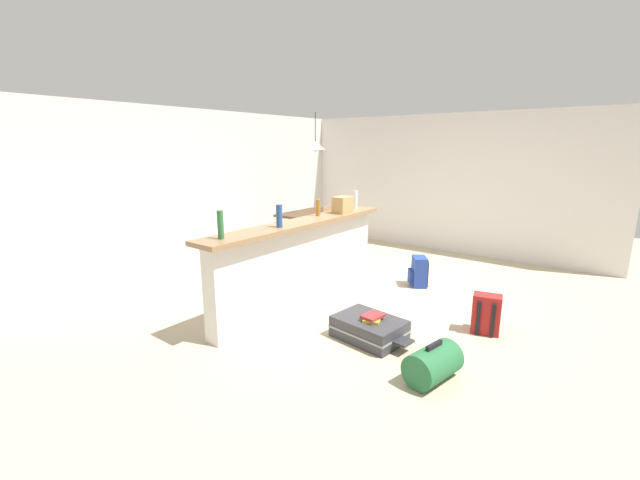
% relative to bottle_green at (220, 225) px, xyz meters
% --- Properties ---
extents(ground_plane, '(13.00, 13.00, 0.05)m').
position_rel_bottle_green_xyz_m(ground_plane, '(1.88, -0.53, -1.21)').
color(ground_plane, '#BCAD8E').
extents(wall_back, '(6.60, 0.10, 2.50)m').
position_rel_bottle_green_xyz_m(wall_back, '(1.88, 2.52, 0.06)').
color(wall_back, silver).
rests_on(wall_back, ground_plane).
extents(wall_right, '(0.10, 6.00, 2.50)m').
position_rel_bottle_green_xyz_m(wall_right, '(4.93, -0.23, 0.06)').
color(wall_right, silver).
rests_on(wall_right, ground_plane).
extents(partition_half_wall, '(2.80, 0.20, 1.00)m').
position_rel_bottle_green_xyz_m(partition_half_wall, '(1.21, 0.00, -0.69)').
color(partition_half_wall, silver).
rests_on(partition_half_wall, ground_plane).
extents(bar_countertop, '(2.96, 0.40, 0.05)m').
position_rel_bottle_green_xyz_m(bar_countertop, '(1.21, 0.00, -0.16)').
color(bar_countertop, '#93704C').
rests_on(bar_countertop, partition_half_wall).
extents(bottle_green, '(0.06, 0.06, 0.28)m').
position_rel_bottle_green_xyz_m(bottle_green, '(0.00, 0.00, 0.00)').
color(bottle_green, '#2D6B38').
rests_on(bottle_green, bar_countertop).
extents(bottle_blue, '(0.07, 0.07, 0.25)m').
position_rel_bottle_green_xyz_m(bottle_blue, '(0.77, -0.05, -0.01)').
color(bottle_blue, '#284C89').
rests_on(bottle_blue, bar_countertop).
extents(bottle_amber, '(0.06, 0.06, 0.21)m').
position_rel_bottle_green_xyz_m(bottle_amber, '(1.64, 0.08, -0.04)').
color(bottle_amber, '#9E661E').
rests_on(bottle_amber, bar_countertop).
extents(bottle_clear, '(0.06, 0.06, 0.25)m').
position_rel_bottle_green_xyz_m(bottle_clear, '(2.50, 0.06, -0.01)').
color(bottle_clear, silver).
rests_on(bottle_clear, bar_countertop).
extents(grocery_bag, '(0.26, 0.18, 0.22)m').
position_rel_bottle_green_xyz_m(grocery_bag, '(2.02, -0.05, -0.03)').
color(grocery_bag, tan).
rests_on(grocery_bag, bar_countertop).
extents(dining_table, '(1.10, 0.80, 0.74)m').
position_rel_bottle_green_xyz_m(dining_table, '(3.24, 1.49, -0.54)').
color(dining_table, '#4C331E').
rests_on(dining_table, ground_plane).
extents(dining_chair_near_partition, '(0.41, 0.41, 0.93)m').
position_rel_bottle_green_xyz_m(dining_chair_near_partition, '(3.15, 0.90, -0.67)').
color(dining_chair_near_partition, '#9E754C').
rests_on(dining_chair_near_partition, ground_plane).
extents(pendant_lamp, '(0.34, 0.34, 0.68)m').
position_rel_bottle_green_xyz_m(pendant_lamp, '(3.29, 1.41, 0.75)').
color(pendant_lamp, black).
extents(suitcase_flat_charcoal, '(0.57, 0.86, 0.22)m').
position_rel_bottle_green_xyz_m(suitcase_flat_charcoal, '(0.88, -1.17, -1.08)').
color(suitcase_flat_charcoal, '#38383D').
rests_on(suitcase_flat_charcoal, ground_plane).
extents(duffel_bag_green, '(0.53, 0.39, 0.34)m').
position_rel_bottle_green_xyz_m(duffel_bag_green, '(0.55, -1.98, -1.04)').
color(duffel_bag_green, '#286B3D').
rests_on(duffel_bag_green, ground_plane).
extents(backpack_red, '(0.29, 0.31, 0.42)m').
position_rel_bottle_green_xyz_m(backpack_red, '(1.76, -2.07, -0.99)').
color(backpack_red, red).
rests_on(backpack_red, ground_plane).
extents(backpack_blue, '(0.34, 0.33, 0.42)m').
position_rel_bottle_green_xyz_m(backpack_blue, '(2.70, -0.88, -0.99)').
color(backpack_blue, '#233D93').
rests_on(backpack_blue, ground_plane).
extents(book_stack, '(0.26, 0.22, 0.06)m').
position_rel_bottle_green_xyz_m(book_stack, '(0.87, -1.21, -0.94)').
color(book_stack, gold).
rests_on(book_stack, suitcase_flat_charcoal).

